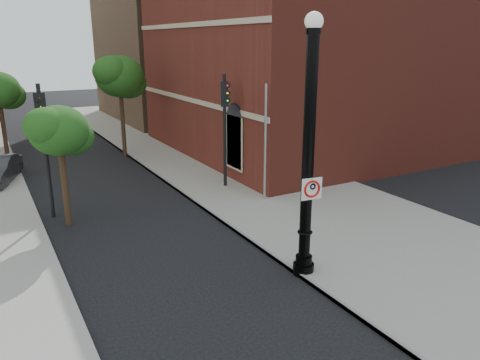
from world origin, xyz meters
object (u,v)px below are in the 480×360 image
lamppost (308,163)px  traffic_signal_right (225,113)px  no_parking_sign (312,189)px  traffic_signal_left (43,129)px

lamppost → traffic_signal_right: size_ratio=1.40×
no_parking_sign → traffic_signal_right: bearing=86.3°
lamppost → no_parking_sign: bearing=-81.0°
no_parking_sign → traffic_signal_left: 10.61m
lamppost → traffic_signal_left: (-5.76, 8.67, 0.08)m
no_parking_sign → traffic_signal_left: (-5.79, 8.85, 0.78)m
lamppost → traffic_signal_left: size_ratio=1.43×
no_parking_sign → lamppost: bearing=107.5°
traffic_signal_left → lamppost: bearing=-69.9°
traffic_signal_left → no_parking_sign: bearing=-70.3°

